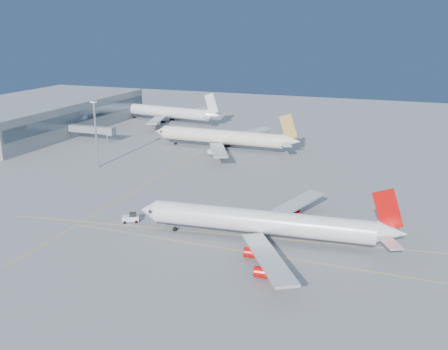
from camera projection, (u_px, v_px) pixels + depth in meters
ground at (237, 226)px, 130.87m from camera, size 500.00×500.00×0.00m
terminal at (71, 117)px, 243.16m from camera, size 18.40×110.00×15.00m
jet_bridge at (93, 130)px, 224.92m from camera, size 23.60×3.60×6.90m
taxiway_lines at (195, 211)px, 141.45m from camera, size 118.86×140.00×0.02m
airliner_virgin at (266, 223)px, 120.19m from camera, size 65.28×58.44×16.10m
airliner_etihad at (225, 137)px, 209.90m from camera, size 65.07×60.27×17.02m
airliner_third at (168, 112)px, 269.45m from camera, size 65.00×59.45×17.44m
pushback_tug at (131, 218)px, 133.26m from camera, size 4.89×4.16×2.46m
light_mast at (95, 128)px, 180.84m from camera, size 2.14×2.14×24.76m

